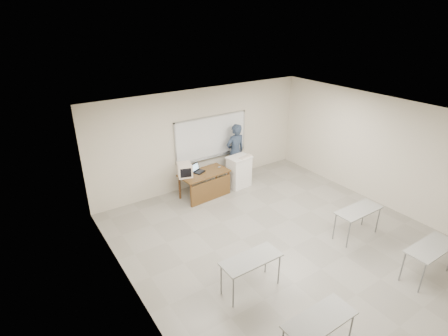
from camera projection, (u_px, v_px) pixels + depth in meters
floor at (292, 248)px, 8.07m from camera, size 7.00×8.00×0.01m
whiteboard at (211, 137)px, 10.62m from camera, size 2.48×0.10×1.31m
student_desks at (343, 255)px, 6.77m from camera, size 4.40×2.20×0.73m
instructor_desk at (206, 180)px, 10.03m from camera, size 1.44×0.72×0.75m
podium at (239, 172)px, 10.70m from camera, size 0.70×0.51×0.98m
crt_monitor at (185, 170)px, 9.77m from camera, size 0.40×0.45×0.38m
laptop at (198, 170)px, 10.07m from camera, size 0.32×0.30×0.24m
mouse at (219, 167)px, 10.34m from camera, size 0.10×0.08×0.04m
keyboard at (246, 157)px, 10.48m from camera, size 0.49×0.26×0.03m
presenter at (235, 152)px, 11.02m from camera, size 0.68×0.45×1.84m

